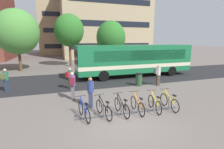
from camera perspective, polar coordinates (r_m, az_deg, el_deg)
name	(u,v)px	position (r m, az deg, el deg)	size (l,w,h in m)	color
ground	(123,121)	(8.21, 3.57, -15.14)	(200.00, 200.00, 0.00)	#6B605B
bus_lane_asphalt	(87,79)	(16.51, -8.33, -1.61)	(80.00, 7.20, 0.01)	#232326
city_bus	(134,59)	(17.76, 7.51, 5.11)	(12.05, 2.68, 3.20)	#196B3D
bike_rack	(130,112)	(8.92, 5.88, -12.27)	(5.45, 0.33, 0.70)	#47474C
parked_bicycle_blue_0	(84,111)	(8.34, -9.33, -11.93)	(0.52, 1.71, 0.99)	black
parked_bicycle_black_1	(104,109)	(8.43, -2.81, -11.53)	(0.53, 1.70, 0.99)	black
parked_bicycle_black_2	(122,107)	(8.70, 3.23, -10.80)	(0.52, 1.72, 0.99)	black
parked_bicycle_orange_3	(137,105)	(9.01, 8.46, -10.12)	(0.52, 1.72, 0.99)	black
parked_bicycle_yellow_4	(155,104)	(9.38, 14.02, -9.45)	(0.52, 1.71, 0.99)	black
parked_bicycle_yellow_5	(169,102)	(9.86, 18.55, -8.69)	(0.52, 1.72, 0.99)	black
commuter_grey_pack_0	(91,90)	(9.47, -7.18, -5.16)	(0.47, 0.59, 1.71)	#2D3851
commuter_grey_pack_1	(158,74)	(14.41, 15.12, 0.27)	(0.53, 0.35, 1.73)	#47382D
commuter_red_pack_2	(70,77)	(13.31, -13.94, -0.81)	(0.59, 0.58, 1.63)	#47382D
commuter_maroon_pack_3	(73,84)	(10.86, -13.06, -3.07)	(0.38, 0.56, 1.75)	#565660
commuter_olive_pack_4	(6,79)	(14.42, -32.02, -1.17)	(0.47, 0.60, 1.69)	#2D3851
trash_bin	(139,80)	(14.14, 8.95, -1.66)	(0.55, 0.55, 1.03)	#284C2D
street_tree_0	(111,38)	(22.51, -0.37, 12.18)	(3.74, 3.74, 6.16)	brown
street_tree_1	(17,32)	(23.48, -29.18, 12.32)	(5.03, 5.03, 7.29)	brown
street_tree_3	(69,30)	(25.47, -14.14, 14.09)	(4.10, 4.10, 7.34)	brown
building_right_wing	(105,18)	(40.13, -2.31, 18.42)	(18.87, 10.15, 17.31)	tan
building_centre_block	(76,27)	(52.74, -11.83, 15.38)	(19.88, 13.99, 15.29)	tan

